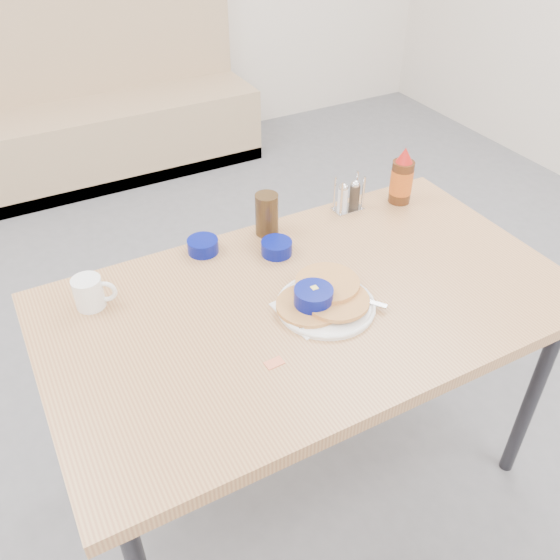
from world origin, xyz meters
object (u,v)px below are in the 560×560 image
creamer_bowl (203,246)px  butter_bowl (277,248)px  grits_setting (314,301)px  amber_tumbler (267,214)px  syrup_bottle (402,179)px  coffee_mug (90,292)px  pancake_plate (325,300)px  dining_table (311,316)px  condiment_caddy (349,198)px  booth_bench (96,117)px

creamer_bowl → butter_bowl: same height
grits_setting → amber_tumbler: 0.39m
grits_setting → syrup_bottle: syrup_bottle is taller
creamer_bowl → syrup_bottle: size_ratio=0.47×
coffee_mug → creamer_bowl: bearing=14.7°
pancake_plate → syrup_bottle: 0.61m
dining_table → butter_bowl: 0.24m
condiment_caddy → butter_bowl: bearing=-160.2°
grits_setting → butter_bowl: grits_setting is taller
pancake_plate → condiment_caddy: (0.32, 0.38, 0.02)m
butter_bowl → creamer_bowl: bearing=149.2°
dining_table → coffee_mug: size_ratio=12.95×
booth_bench → grits_setting: 2.61m
booth_bench → amber_tumbler: (0.04, -2.19, 0.48)m
pancake_plate → coffee_mug: (-0.53, 0.29, 0.03)m
syrup_bottle → grits_setting: bearing=-147.3°
pancake_plate → creamer_bowl: pancake_plate is taller
dining_table → grits_setting: grits_setting is taller
booth_bench → condiment_caddy: 2.27m
booth_bench → butter_bowl: booth_bench is taller
coffee_mug → booth_bench: bearing=77.2°
pancake_plate → coffee_mug: 0.61m
pancake_plate → grits_setting: (-0.04, -0.00, 0.01)m
amber_tumbler → booth_bench: bearing=91.1°
coffee_mug → creamer_bowl: size_ratio=1.18×
coffee_mug → condiment_caddy: 0.86m
grits_setting → syrup_bottle: size_ratio=1.04×
butter_bowl → syrup_bottle: bearing=8.4°
dining_table → grits_setting: (-0.02, -0.04, 0.09)m
dining_table → amber_tumbler: (0.04, 0.34, 0.13)m
booth_bench → butter_bowl: bearing=-89.6°
condiment_caddy → syrup_bottle: syrup_bottle is taller
booth_bench → dining_table: size_ratio=1.36×
creamer_bowl → amber_tumbler: bearing=0.0°
amber_tumbler → creamer_bowl: bearing=180.0°
booth_bench → pancake_plate: size_ratio=7.13×
grits_setting → condiment_caddy: (0.36, 0.38, 0.01)m
creamer_bowl → syrup_bottle: 0.69m
amber_tumbler → syrup_bottle: (0.48, -0.04, 0.02)m
creamer_bowl → syrup_bottle: bearing=-3.0°
pancake_plate → syrup_bottle: bearing=34.5°
amber_tumbler → condiment_caddy: size_ratio=1.13×
booth_bench → pancake_plate: booth_bench is taller
butter_bowl → syrup_bottle: size_ratio=0.47×
pancake_plate → grits_setting: 0.04m
dining_table → coffee_mug: bearing=154.4°
pancake_plate → condiment_caddy: 0.50m
pancake_plate → condiment_caddy: size_ratio=2.27×
condiment_caddy → grits_setting: bearing=-132.4°
creamer_bowl → condiment_caddy: bearing=-0.0°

